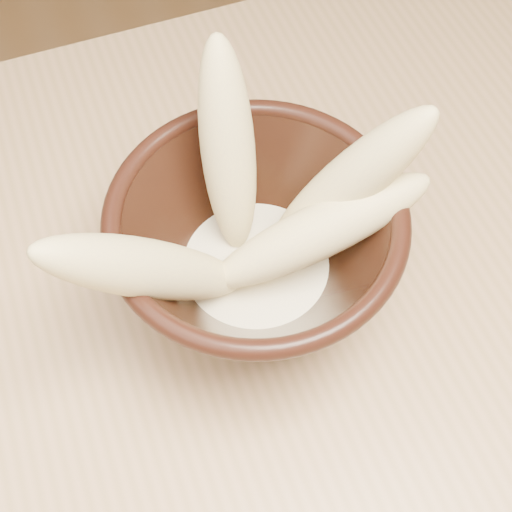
{
  "coord_description": "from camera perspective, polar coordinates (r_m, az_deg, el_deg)",
  "views": [
    {
      "loc": [
        -0.28,
        -0.2,
        1.26
      ],
      "look_at": [
        -0.18,
        0.06,
        0.81
      ],
      "focal_mm": 50.0,
      "sensor_mm": 36.0,
      "label": 1
    }
  ],
  "objects": [
    {
      "name": "banana_across",
      "position": [
        0.5,
        5.03,
        1.96
      ],
      "size": [
        0.17,
        0.05,
        0.1
      ],
      "primitive_type": "ellipsoid",
      "rotation": [
        1.22,
        0.0,
        1.53
      ],
      "color": "#F0DC8E",
      "rests_on": "bowl"
    },
    {
      "name": "banana_left",
      "position": [
        0.47,
        -8.49,
        -1.03
      ],
      "size": [
        0.16,
        0.06,
        0.16
      ],
      "primitive_type": "ellipsoid",
      "rotation": [
        0.74,
        0.0,
        -1.46
      ],
      "color": "#F0DC8E",
      "rests_on": "bowl"
    },
    {
      "name": "banana_upright",
      "position": [
        0.51,
        -2.26,
        8.56
      ],
      "size": [
        0.06,
        0.11,
        0.17
      ],
      "primitive_type": "ellipsoid",
      "rotation": [
        0.44,
        0.0,
        2.95
      ],
      "color": "#F0DC8E",
      "rests_on": "bowl"
    },
    {
      "name": "table",
      "position": [
        0.69,
        16.46,
        -5.32
      ],
      "size": [
        1.2,
        0.8,
        0.75
      ],
      "color": "tan",
      "rests_on": "ground"
    },
    {
      "name": "bowl",
      "position": [
        0.53,
        0.0,
        0.57
      ],
      "size": [
        0.21,
        0.21,
        0.12
      ],
      "rotation": [
        0.0,
        0.0,
        -0.08
      ],
      "color": "black",
      "rests_on": "table"
    },
    {
      "name": "milk_puddle",
      "position": [
        0.55,
        0.0,
        -1.01
      ],
      "size": [
        0.12,
        0.12,
        0.02
      ],
      "primitive_type": "cylinder",
      "color": "beige",
      "rests_on": "bowl"
    },
    {
      "name": "banana_right",
      "position": [
        0.5,
        7.27,
        5.64
      ],
      "size": [
        0.14,
        0.07,
        0.16
      ],
      "primitive_type": "ellipsoid",
      "rotation": [
        0.61,
        0.0,
        1.34
      ],
      "color": "#F0DC8E",
      "rests_on": "bowl"
    }
  ]
}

